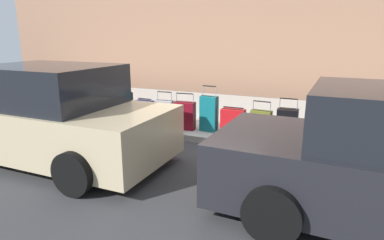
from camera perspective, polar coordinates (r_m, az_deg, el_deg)
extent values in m
plane|color=#333335|center=(6.76, 0.64, -4.03)|extent=(40.00, 40.00, 0.00)
cube|color=#ADA89E|center=(9.00, 6.96, 1.04)|extent=(18.00, 5.00, 0.14)
cube|color=#9EA0A8|center=(6.59, 25.97, -2.18)|extent=(0.49, 0.26, 0.56)
cube|color=black|center=(6.59, 25.97, -2.18)|extent=(0.49, 0.08, 0.57)
cylinder|color=gray|center=(6.55, 28.05, 0.21)|extent=(0.02, 0.02, 0.04)
cylinder|color=gray|center=(6.50, 24.44, 0.51)|extent=(0.02, 0.02, 0.04)
cylinder|color=black|center=(6.52, 26.27, 0.53)|extent=(0.42, 0.06, 0.02)
cylinder|color=black|center=(6.70, 27.53, -4.45)|extent=(0.05, 0.02, 0.04)
cylinder|color=black|center=(6.64, 23.90, -4.19)|extent=(0.05, 0.02, 0.04)
cube|color=navy|center=(6.60, 20.96, -1.31)|extent=(0.45, 0.20, 0.64)
cube|color=black|center=(6.60, 20.96, -1.31)|extent=(0.45, 0.04, 0.65)
cylinder|color=gray|center=(6.49, 22.98, 2.19)|extent=(0.02, 0.02, 0.22)
cylinder|color=gray|center=(6.51, 19.62, 2.53)|extent=(0.02, 0.02, 0.22)
cylinder|color=black|center=(6.48, 21.39, 3.32)|extent=(0.38, 0.03, 0.02)
cylinder|color=black|center=(6.67, 22.41, -3.95)|extent=(0.04, 0.02, 0.04)
cylinder|color=black|center=(6.69, 19.05, -3.59)|extent=(0.04, 0.02, 0.04)
cube|color=black|center=(6.60, 16.28, -0.88)|extent=(0.39, 0.27, 0.65)
cube|color=black|center=(6.60, 16.28, -0.88)|extent=(0.40, 0.06, 0.66)
cylinder|color=gray|center=(6.49, 17.98, 2.58)|extent=(0.02, 0.02, 0.20)
cylinder|color=gray|center=(6.52, 15.12, 2.85)|extent=(0.02, 0.02, 0.20)
cylinder|color=black|center=(6.49, 16.61, 3.59)|extent=(0.33, 0.03, 0.02)
cylinder|color=black|center=(6.67, 17.54, -3.52)|extent=(0.04, 0.02, 0.04)
cylinder|color=black|center=(6.70, 14.68, -3.23)|extent=(0.04, 0.02, 0.04)
cube|color=#59601E|center=(6.75, 11.95, -0.68)|extent=(0.43, 0.24, 0.55)
cube|color=black|center=(6.75, 11.95, -0.68)|extent=(0.42, 0.07, 0.56)
cylinder|color=gray|center=(6.62, 13.57, 2.23)|extent=(0.02, 0.02, 0.19)
cylinder|color=gray|center=(6.72, 10.68, 2.56)|extent=(0.02, 0.02, 0.19)
cylinder|color=black|center=(6.65, 12.16, 3.19)|extent=(0.35, 0.05, 0.02)
cylinder|color=black|center=(6.78, 13.30, -2.94)|extent=(0.05, 0.02, 0.04)
cylinder|color=black|center=(6.87, 10.40, -2.54)|extent=(0.05, 0.02, 0.04)
cube|color=red|center=(6.85, 7.19, -0.33)|extent=(0.49, 0.25, 0.54)
cube|color=black|center=(6.85, 7.19, -0.33)|extent=(0.50, 0.05, 0.55)
cylinder|color=gray|center=(6.72, 9.01, 1.85)|extent=(0.02, 0.02, 0.04)
cylinder|color=gray|center=(6.85, 5.55, 2.19)|extent=(0.02, 0.02, 0.04)
cylinder|color=black|center=(6.78, 7.27, 2.19)|extent=(0.43, 0.03, 0.02)
cylinder|color=black|center=(6.86, 8.87, -2.51)|extent=(0.04, 0.02, 0.04)
cylinder|color=black|center=(6.98, 5.40, -2.09)|extent=(0.04, 0.02, 0.04)
cube|color=#0F606B|center=(7.02, 2.98, 1.10)|extent=(0.38, 0.22, 0.76)
cube|color=black|center=(7.02, 2.98, 1.10)|extent=(0.38, 0.06, 0.78)
cylinder|color=gray|center=(6.86, 4.20, 4.95)|extent=(0.02, 0.02, 0.22)
cylinder|color=gray|center=(6.99, 1.88, 5.16)|extent=(0.02, 0.02, 0.22)
cylinder|color=black|center=(6.91, 3.04, 5.95)|extent=(0.31, 0.04, 0.02)
cylinder|color=black|center=(7.05, 4.11, -1.89)|extent=(0.05, 0.02, 0.04)
cylinder|color=black|center=(7.18, 1.79, -1.57)|extent=(0.05, 0.02, 0.04)
cube|color=maroon|center=(7.16, -1.25, 0.75)|extent=(0.46, 0.26, 0.61)
cube|color=black|center=(7.16, -1.25, 0.75)|extent=(0.46, 0.08, 0.62)
cylinder|color=gray|center=(7.02, 0.21, 3.81)|extent=(0.02, 0.02, 0.19)
cylinder|color=gray|center=(7.15, -2.73, 3.99)|extent=(0.02, 0.02, 0.19)
cylinder|color=black|center=(7.06, -1.27, 4.66)|extent=(0.39, 0.06, 0.02)
cylinder|color=black|center=(7.17, 0.25, -1.58)|extent=(0.05, 0.02, 0.04)
cylinder|color=black|center=(7.30, -2.70, -1.30)|extent=(0.05, 0.02, 0.04)
cube|color=#9EA0A8|center=(7.48, -4.78, 1.21)|extent=(0.42, 0.26, 0.59)
cube|color=black|center=(7.48, -4.78, 1.21)|extent=(0.41, 0.07, 0.60)
cylinder|color=gray|center=(7.33, -3.63, 4.10)|extent=(0.02, 0.02, 0.19)
cylinder|color=gray|center=(7.47, -6.03, 4.24)|extent=(0.02, 0.02, 0.19)
cylinder|color=black|center=(7.38, -4.86, 4.92)|extent=(0.34, 0.05, 0.02)
cylinder|color=black|center=(7.48, -3.51, -0.93)|extent=(0.05, 0.02, 0.04)
cylinder|color=black|center=(7.62, -5.94, -0.70)|extent=(0.05, 0.02, 0.04)
cube|color=navy|center=(7.76, -8.19, 1.43)|extent=(0.43, 0.22, 0.55)
cube|color=black|center=(7.76, -8.19, 1.43)|extent=(0.43, 0.07, 0.56)
cylinder|color=gray|center=(7.59, -7.17, 3.44)|extent=(0.02, 0.02, 0.04)
cylinder|color=gray|center=(7.80, -9.33, 3.66)|extent=(0.02, 0.02, 0.04)
cylinder|color=black|center=(7.69, -8.27, 3.70)|extent=(0.36, 0.05, 0.02)
cylinder|color=black|center=(7.71, -7.02, -0.54)|extent=(0.05, 0.02, 0.04)
cylinder|color=black|center=(7.93, -9.20, -0.21)|extent=(0.05, 0.02, 0.04)
cube|color=black|center=(7.96, -11.99, 2.23)|extent=(0.46, 0.29, 0.72)
cube|color=black|center=(7.96, -11.99, 2.23)|extent=(0.45, 0.08, 0.74)
cylinder|color=gray|center=(7.75, -11.12, 5.53)|extent=(0.02, 0.02, 0.23)
cylinder|color=gray|center=(8.00, -13.20, 5.69)|extent=(0.02, 0.02, 0.23)
cylinder|color=black|center=(7.86, -12.22, 6.45)|extent=(0.38, 0.06, 0.02)
cylinder|color=black|center=(7.91, -10.81, -0.31)|extent=(0.05, 0.02, 0.04)
cylinder|color=black|center=(8.16, -12.90, 0.03)|extent=(0.05, 0.02, 0.04)
cylinder|color=red|center=(8.47, -15.97, 2.54)|extent=(0.20, 0.20, 0.67)
sphere|color=red|center=(8.41, -16.15, 5.10)|extent=(0.21, 0.21, 0.21)
cylinder|color=red|center=(8.56, -16.76, 2.83)|extent=(0.09, 0.10, 0.09)
cylinder|color=red|center=(8.37, -15.19, 2.69)|extent=(0.09, 0.10, 0.09)
cylinder|color=brown|center=(8.75, -19.72, 3.10)|extent=(0.12, 0.12, 0.81)
cylinder|color=black|center=(3.69, 13.85, -15.66)|extent=(0.64, 0.23, 0.64)
cylinder|color=black|center=(5.32, 17.87, -6.30)|extent=(0.64, 0.23, 0.64)
cube|color=tan|center=(6.23, -23.15, -1.19)|extent=(4.24, 1.85, 0.82)
cube|color=black|center=(6.09, -23.85, 5.61)|extent=(2.21, 1.69, 0.67)
cylinder|color=black|center=(7.84, -24.71, -0.34)|extent=(0.64, 0.22, 0.64)
cylinder|color=black|center=(4.81, -19.94, -8.76)|extent=(0.64, 0.22, 0.64)
cylinder|color=black|center=(6.17, -8.18, -2.87)|extent=(0.64, 0.22, 0.64)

